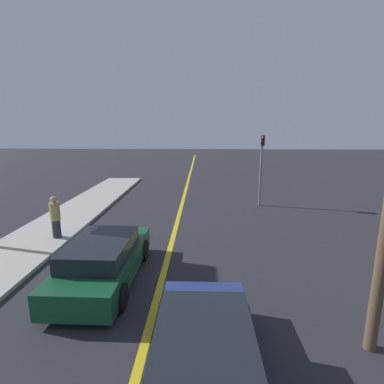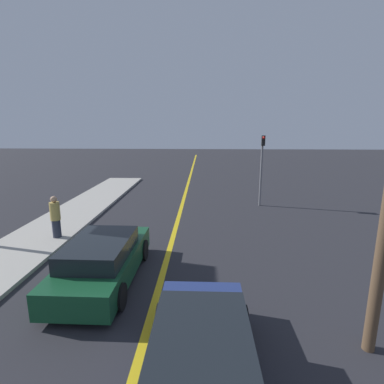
# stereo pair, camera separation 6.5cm
# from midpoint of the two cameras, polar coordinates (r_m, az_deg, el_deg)

# --- Properties ---
(road_center_line) EXTENTS (0.20, 60.00, 0.01)m
(road_center_line) POSITION_cam_midpoint_polar(r_m,az_deg,el_deg) (17.43, -2.05, -2.37)
(road_center_line) COLOR gold
(road_center_line) RESTS_ON ground_plane
(sidewalk_left) EXTENTS (2.70, 26.03, 0.13)m
(sidewalk_left) POSITION_cam_midpoint_polar(r_m,az_deg,el_deg) (14.24, -25.99, -6.87)
(sidewalk_left) COLOR #ADA89E
(sidewalk_left) RESTS_ON ground_plane
(car_near_right_lane) EXTENTS (1.95, 4.58, 1.30)m
(car_near_right_lane) POSITION_cam_midpoint_polar(r_m,az_deg,el_deg) (5.73, 1.90, -29.73)
(car_near_right_lane) COLOR navy
(car_near_right_lane) RESTS_ON ground_plane
(car_ahead_center) EXTENTS (1.98, 4.62, 1.34)m
(car_ahead_center) POSITION_cam_midpoint_polar(r_m,az_deg,el_deg) (9.30, -16.68, -12.33)
(car_ahead_center) COLOR #144728
(car_ahead_center) RESTS_ON ground_plane
(pedestrian_mid_group) EXTENTS (0.38, 0.38, 1.68)m
(pedestrian_mid_group) POSITION_cam_midpoint_polar(r_m,az_deg,el_deg) (13.00, -24.72, -4.37)
(pedestrian_mid_group) COLOR #282D3D
(pedestrian_mid_group) RESTS_ON sidewalk_left
(traffic_light) EXTENTS (0.18, 0.40, 3.96)m
(traffic_light) POSITION_cam_midpoint_polar(r_m,az_deg,el_deg) (17.12, 12.95, 5.36)
(traffic_light) COLOR slate
(traffic_light) RESTS_ON ground_plane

